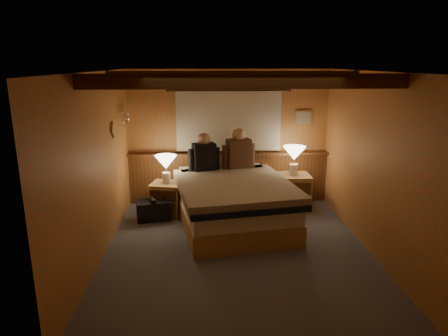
{
  "coord_description": "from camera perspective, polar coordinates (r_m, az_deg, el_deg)",
  "views": [
    {
      "loc": [
        -0.43,
        -5.0,
        2.51
      ],
      "look_at": [
        -0.16,
        0.4,
        1.07
      ],
      "focal_mm": 32.0,
      "sensor_mm": 36.0,
      "label": 1
    }
  ],
  "objects": [
    {
      "name": "floor",
      "position": [
        5.61,
        1.91,
        -11.7
      ],
      "size": [
        4.2,
        4.2,
        0.0
      ],
      "primitive_type": "plane",
      "color": "slate",
      "rests_on": "ground"
    },
    {
      "name": "ceiling",
      "position": [
        5.02,
        2.15,
        13.61
      ],
      "size": [
        4.2,
        4.2,
        0.0
      ],
      "primitive_type": "plane",
      "rotation": [
        3.14,
        0.0,
        0.0
      ],
      "color": "tan",
      "rests_on": "wall_back"
    },
    {
      "name": "wall_back",
      "position": [
        7.23,
        0.63,
        4.43
      ],
      "size": [
        3.6,
        0.0,
        3.6
      ],
      "primitive_type": "plane",
      "rotation": [
        1.57,
        0.0,
        0.0
      ],
      "color": "#DD904F",
      "rests_on": "floor"
    },
    {
      "name": "wall_left",
      "position": [
        5.35,
        -17.57,
        -0.01
      ],
      "size": [
        0.0,
        4.2,
        4.2
      ],
      "primitive_type": "plane",
      "rotation": [
        1.57,
        0.0,
        1.57
      ],
      "color": "#DD904F",
      "rests_on": "floor"
    },
    {
      "name": "wall_right",
      "position": [
        5.63,
        20.6,
        0.45
      ],
      "size": [
        0.0,
        4.2,
        4.2
      ],
      "primitive_type": "plane",
      "rotation": [
        1.57,
        0.0,
        -1.57
      ],
      "color": "#DD904F",
      "rests_on": "floor"
    },
    {
      "name": "wall_front",
      "position": [
        3.21,
        5.2,
        -9.24
      ],
      "size": [
        3.6,
        0.0,
        3.6
      ],
      "primitive_type": "plane",
      "rotation": [
        -1.57,
        0.0,
        0.0
      ],
      "color": "#DD904F",
      "rests_on": "floor"
    },
    {
      "name": "wainscot",
      "position": [
        7.34,
        0.65,
        -1.16
      ],
      "size": [
        3.6,
        0.23,
        0.94
      ],
      "color": "brown",
      "rests_on": "wall_back"
    },
    {
      "name": "curtain_window",
      "position": [
        7.11,
        0.67,
        6.88
      ],
      "size": [
        2.18,
        0.09,
        1.11
      ],
      "color": "#4D2C13",
      "rests_on": "wall_back"
    },
    {
      "name": "ceiling_beams",
      "position": [
        5.17,
        2.0,
        12.65
      ],
      "size": [
        3.6,
        1.65,
        0.16
      ],
      "color": "#4D2C13",
      "rests_on": "ceiling"
    },
    {
      "name": "coat_rail",
      "position": [
        6.76,
        -13.92,
        7.27
      ],
      "size": [
        0.05,
        0.55,
        0.24
      ],
      "color": "silver",
      "rests_on": "wall_left"
    },
    {
      "name": "framed_print",
      "position": [
        7.36,
        11.28,
        7.09
      ],
      "size": [
        0.3,
        0.04,
        0.25
      ],
      "color": "tan",
      "rests_on": "wall_back"
    },
    {
      "name": "bed",
      "position": [
        6.29,
        1.29,
        -4.88
      ],
      "size": [
        1.99,
        2.41,
        0.74
      ],
      "rotation": [
        0.0,
        0.0,
        0.17
      ],
      "color": "tan",
      "rests_on": "floor"
    },
    {
      "name": "nightstand_left",
      "position": [
        6.87,
        -8.15,
        -4.3
      ],
      "size": [
        0.58,
        0.54,
        0.54
      ],
      "rotation": [
        0.0,
        0.0,
        -0.21
      ],
      "color": "tan",
      "rests_on": "floor"
    },
    {
      "name": "nightstand_right",
      "position": [
        7.15,
        9.84,
        -3.32
      ],
      "size": [
        0.56,
        0.51,
        0.61
      ],
      "rotation": [
        0.0,
        0.0,
        -0.0
      ],
      "color": "tan",
      "rests_on": "floor"
    },
    {
      "name": "lamp_left",
      "position": [
        6.7,
        -8.31,
        0.6
      ],
      "size": [
        0.36,
        0.36,
        0.48
      ],
      "color": "silver",
      "rests_on": "nightstand_left"
    },
    {
      "name": "lamp_right",
      "position": [
        6.97,
        10.0,
        1.84
      ],
      "size": [
        0.39,
        0.39,
        0.51
      ],
      "color": "silver",
      "rests_on": "nightstand_right"
    },
    {
      "name": "person_left",
      "position": [
        6.74,
        -2.87,
        1.88
      ],
      "size": [
        0.53,
        0.32,
        0.67
      ],
      "rotation": [
        0.0,
        0.0,
        0.31
      ],
      "color": "black",
      "rests_on": "bed"
    },
    {
      "name": "person_right",
      "position": [
        6.89,
        2.11,
        2.37
      ],
      "size": [
        0.58,
        0.33,
        0.72
      ],
      "rotation": [
        0.0,
        0.0,
        0.26
      ],
      "color": "#492C1D",
      "rests_on": "bed"
    },
    {
      "name": "duffel_bag",
      "position": [
        6.68,
        -10.07,
        -5.89
      ],
      "size": [
        0.59,
        0.43,
        0.38
      ],
      "rotation": [
        0.0,
        0.0,
        0.22
      ],
      "color": "black",
      "rests_on": "floor"
    }
  ]
}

